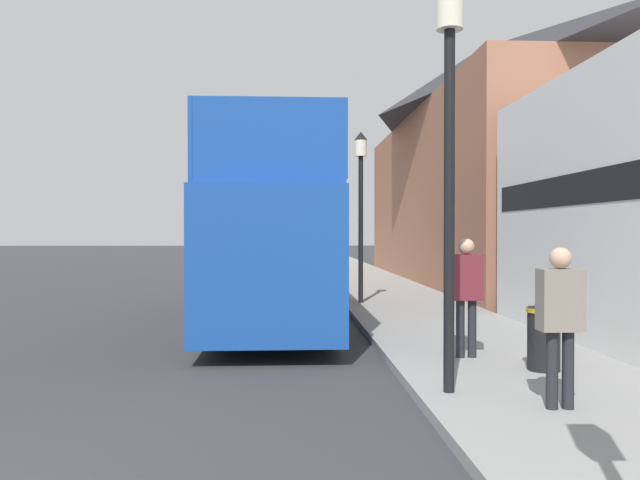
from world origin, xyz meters
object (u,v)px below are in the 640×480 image
(lamp_post_nearest, at_px, (449,106))
(litter_bin, at_px, (544,337))
(tour_bus, at_px, (274,242))
(parked_car_ahead_of_bus, at_px, (300,272))
(pedestrian_second, at_px, (560,312))
(lamp_post_second, at_px, (361,185))
(pedestrian_third, at_px, (466,286))

(lamp_post_nearest, height_order, litter_bin, lamp_post_nearest)
(lamp_post_nearest, relative_size, litter_bin, 5.71)
(tour_bus, xyz_separation_m, parked_car_ahead_of_bus, (0.74, 7.78, -1.19))
(pedestrian_second, height_order, litter_bin, pedestrian_second)
(tour_bus, distance_m, pedestrian_second, 8.39)
(tour_bus, relative_size, pedestrian_second, 5.48)
(pedestrian_second, bearing_deg, lamp_post_second, 95.27)
(lamp_post_second, height_order, litter_bin, lamp_post_second)
(pedestrian_third, bearing_deg, pedestrian_second, -85.57)
(lamp_post_second, xyz_separation_m, litter_bin, (1.55, -8.44, -2.75))
(pedestrian_second, bearing_deg, pedestrian_third, 94.43)
(parked_car_ahead_of_bus, xyz_separation_m, lamp_post_second, (1.56, -5.19, 2.71))
(litter_bin, bearing_deg, lamp_post_second, 100.42)
(tour_bus, distance_m, lamp_post_nearest, 7.50)
(pedestrian_second, bearing_deg, tour_bus, 112.89)
(pedestrian_second, xyz_separation_m, litter_bin, (0.60, 1.86, -0.59))
(pedestrian_second, relative_size, pedestrian_third, 0.96)
(tour_bus, height_order, pedestrian_third, tour_bus)
(lamp_post_nearest, bearing_deg, litter_bin, 34.13)
(pedestrian_third, bearing_deg, lamp_post_nearest, -111.53)
(pedestrian_second, distance_m, litter_bin, 2.05)
(lamp_post_nearest, distance_m, lamp_post_second, 9.54)
(lamp_post_nearest, bearing_deg, lamp_post_second, 89.58)
(parked_car_ahead_of_bus, relative_size, lamp_post_nearest, 0.91)
(pedestrian_second, relative_size, lamp_post_second, 0.38)
(lamp_post_nearest, bearing_deg, tour_bus, 107.85)
(lamp_post_nearest, xyz_separation_m, litter_bin, (1.62, 1.10, -2.95))
(tour_bus, bearing_deg, parked_car_ahead_of_bus, 84.27)
(parked_car_ahead_of_bus, relative_size, pedestrian_third, 2.50)
(litter_bin, bearing_deg, pedestrian_second, -107.91)
(parked_car_ahead_of_bus, xyz_separation_m, litter_bin, (3.12, -13.63, -0.03))
(pedestrian_third, distance_m, lamp_post_second, 7.83)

